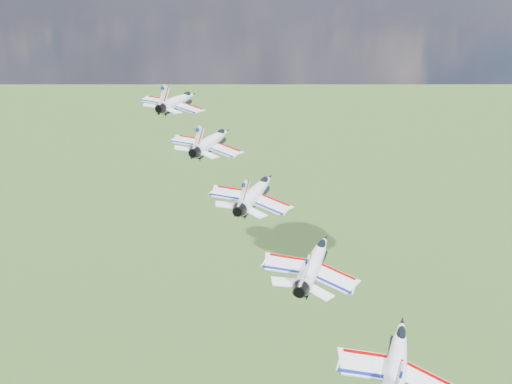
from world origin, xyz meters
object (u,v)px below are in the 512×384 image
(jet_1, at_px, (212,141))
(jet_3, at_px, (315,261))
(jet_0, at_px, (178,101))
(jet_4, at_px, (397,358))
(jet_2, at_px, (256,192))

(jet_1, xyz_separation_m, jet_3, (16.62, -18.94, -6.19))
(jet_1, bearing_deg, jet_0, 134.69)
(jet_0, xyz_separation_m, jet_3, (24.93, -28.42, -9.29))
(jet_4, bearing_deg, jet_0, 134.69)
(jet_2, bearing_deg, jet_4, -45.31)
(jet_1, bearing_deg, jet_3, -45.31)
(jet_4, bearing_deg, jet_1, 134.69)
(jet_0, bearing_deg, jet_1, -45.31)
(jet_0, relative_size, jet_3, 1.00)
(jet_4, bearing_deg, jet_2, 134.69)
(jet_0, bearing_deg, jet_3, -45.31)
(jet_1, bearing_deg, jet_4, -45.31)
(jet_0, bearing_deg, jet_2, -45.31)
(jet_3, bearing_deg, jet_0, 134.69)
(jet_0, xyz_separation_m, jet_1, (8.31, -9.47, -3.10))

